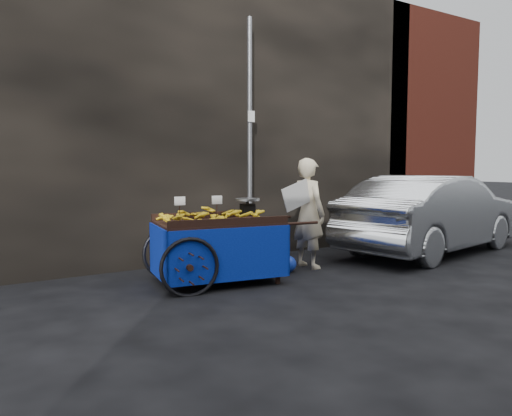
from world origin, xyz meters
TOP-DOWN VIEW (x-y plane):
  - ground at (0.00, 0.00)m, footprint 80.00×80.00m
  - building_wall at (0.39, 2.60)m, footprint 13.50×2.00m
  - street_pole at (0.30, 1.30)m, footprint 0.12×0.10m
  - banana_cart at (-0.96, 0.21)m, footprint 2.39×1.38m
  - vendor at (0.75, 0.31)m, footprint 0.85×0.67m
  - plastic_bag at (0.27, 0.18)m, footprint 0.28×0.22m
  - parked_car at (3.50, 0.11)m, footprint 4.50×2.20m

SIDE VIEW (x-z plane):
  - ground at x=0.00m, z-range 0.00..0.00m
  - plastic_bag at x=0.27m, z-range 0.00..0.25m
  - parked_car at x=3.50m, z-range 0.00..1.42m
  - banana_cart at x=-0.96m, z-range 0.14..1.37m
  - vendor at x=0.75m, z-range 0.00..1.71m
  - street_pole at x=0.30m, z-range 0.01..4.01m
  - building_wall at x=0.39m, z-range 0.00..5.00m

